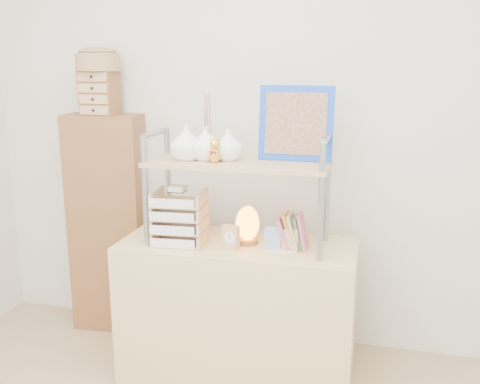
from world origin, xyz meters
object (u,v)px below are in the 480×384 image
object	(u,v)px
desk	(238,311)
salt_lamp	(247,224)
cabinet	(109,224)
letter_tray	(179,220)

from	to	relation	value
desk	salt_lamp	size ratio (longest dim) A/B	6.16
cabinet	letter_tray	bearing A→B (deg)	-40.23
cabinet	salt_lamp	distance (m)	1.05
cabinet	letter_tray	xyz separation A→B (m)	(0.63, -0.44, 0.19)
cabinet	letter_tray	size ratio (longest dim) A/B	4.51
cabinet	salt_lamp	bearing A→B (deg)	-25.58
letter_tray	salt_lamp	bearing A→B (deg)	14.03
letter_tray	salt_lamp	size ratio (longest dim) A/B	1.54
letter_tray	salt_lamp	world-z (taller)	letter_tray
desk	cabinet	world-z (taller)	cabinet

